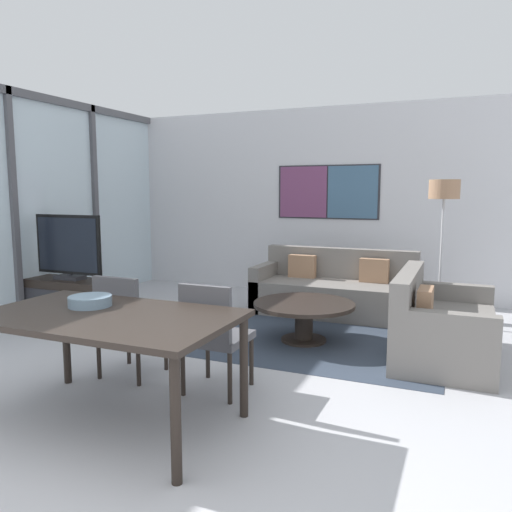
{
  "coord_description": "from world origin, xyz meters",
  "views": [
    {
      "loc": [
        1.95,
        -1.56,
        1.57
      ],
      "look_at": [
        0.11,
        2.79,
        0.95
      ],
      "focal_mm": 35.0,
      "sensor_mm": 36.0,
      "label": 1
    }
  ],
  "objects_px": {
    "dining_chair_centre": "(213,331)",
    "sofa_side": "(437,329)",
    "dining_table": "(107,324)",
    "dining_chair_left": "(126,320)",
    "tv_console": "(71,298)",
    "floor_lamp": "(444,201)",
    "television": "(68,248)",
    "sofa_main": "(335,292)",
    "fruit_bowl": "(90,300)",
    "coffee_table": "(304,312)"
  },
  "relations": [
    {
      "from": "dining_chair_centre",
      "to": "sofa_side",
      "type": "bearing_deg",
      "value": 45.65
    },
    {
      "from": "dining_table",
      "to": "dining_chair_left",
      "type": "relative_size",
      "value": 1.95
    },
    {
      "from": "tv_console",
      "to": "floor_lamp",
      "type": "height_order",
      "value": "floor_lamp"
    },
    {
      "from": "dining_chair_centre",
      "to": "floor_lamp",
      "type": "xyz_separation_m",
      "value": [
        1.5,
        2.85,
        0.95
      ]
    },
    {
      "from": "tv_console",
      "to": "dining_table",
      "type": "bearing_deg",
      "value": -42.4
    },
    {
      "from": "sofa_side",
      "to": "floor_lamp",
      "type": "relative_size",
      "value": 0.88
    },
    {
      "from": "television",
      "to": "sofa_main",
      "type": "xyz_separation_m",
      "value": [
        3.03,
        1.45,
        -0.59
      ]
    },
    {
      "from": "tv_console",
      "to": "dining_table",
      "type": "distance_m",
      "value": 3.25
    },
    {
      "from": "television",
      "to": "dining_chair_centre",
      "type": "distance_m",
      "value": 3.17
    },
    {
      "from": "fruit_bowl",
      "to": "floor_lamp",
      "type": "distance_m",
      "value": 4.11
    },
    {
      "from": "dining_chair_left",
      "to": "fruit_bowl",
      "type": "bearing_deg",
      "value": -75.14
    },
    {
      "from": "coffee_table",
      "to": "dining_chair_left",
      "type": "height_order",
      "value": "dining_chair_left"
    },
    {
      "from": "sofa_side",
      "to": "dining_chair_centre",
      "type": "xyz_separation_m",
      "value": [
        -1.54,
        -1.58,
        0.23
      ]
    },
    {
      "from": "sofa_side",
      "to": "fruit_bowl",
      "type": "xyz_separation_m",
      "value": [
        -2.22,
        -2.16,
        0.53
      ]
    },
    {
      "from": "television",
      "to": "dining_table",
      "type": "xyz_separation_m",
      "value": [
        2.37,
        -2.17,
        -0.18
      ]
    },
    {
      "from": "floor_lamp",
      "to": "fruit_bowl",
      "type": "bearing_deg",
      "value": -122.34
    },
    {
      "from": "dining_chair_left",
      "to": "coffee_table",
      "type": "bearing_deg",
      "value": 55.49
    },
    {
      "from": "sofa_side",
      "to": "dining_table",
      "type": "bearing_deg",
      "value": 139.43
    },
    {
      "from": "television",
      "to": "dining_chair_centre",
      "type": "xyz_separation_m",
      "value": [
        2.79,
        -1.46,
        -0.37
      ]
    },
    {
      "from": "dining_table",
      "to": "dining_chair_centre",
      "type": "height_order",
      "value": "dining_chair_centre"
    },
    {
      "from": "tv_console",
      "to": "dining_chair_left",
      "type": "height_order",
      "value": "dining_chair_left"
    },
    {
      "from": "dining_table",
      "to": "fruit_bowl",
      "type": "relative_size",
      "value": 5.69
    },
    {
      "from": "tv_console",
      "to": "sofa_main",
      "type": "bearing_deg",
      "value": 25.68
    },
    {
      "from": "sofa_main",
      "to": "coffee_table",
      "type": "xyz_separation_m",
      "value": [
        0.0,
        -1.34,
        0.04
      ]
    },
    {
      "from": "dining_chair_centre",
      "to": "dining_chair_left",
      "type": "bearing_deg",
      "value": 178.35
    },
    {
      "from": "dining_table",
      "to": "floor_lamp",
      "type": "xyz_separation_m",
      "value": [
        1.92,
        3.56,
        0.76
      ]
    },
    {
      "from": "dining_table",
      "to": "fruit_bowl",
      "type": "distance_m",
      "value": 0.31
    },
    {
      "from": "dining_chair_centre",
      "to": "sofa_main",
      "type": "bearing_deg",
      "value": 85.37
    },
    {
      "from": "television",
      "to": "sofa_main",
      "type": "height_order",
      "value": "television"
    },
    {
      "from": "tv_console",
      "to": "sofa_main",
      "type": "xyz_separation_m",
      "value": [
        3.03,
        1.46,
        0.04
      ]
    },
    {
      "from": "sofa_side",
      "to": "fruit_bowl",
      "type": "height_order",
      "value": "fruit_bowl"
    },
    {
      "from": "sofa_main",
      "to": "dining_chair_left",
      "type": "distance_m",
      "value": 3.09
    },
    {
      "from": "sofa_main",
      "to": "sofa_side",
      "type": "relative_size",
      "value": 1.35
    },
    {
      "from": "floor_lamp",
      "to": "tv_console",
      "type": "bearing_deg",
      "value": -161.98
    },
    {
      "from": "dining_chair_left",
      "to": "dining_chair_centre",
      "type": "distance_m",
      "value": 0.83
    },
    {
      "from": "sofa_side",
      "to": "dining_chair_left",
      "type": "height_order",
      "value": "dining_chair_left"
    },
    {
      "from": "television",
      "to": "coffee_table",
      "type": "distance_m",
      "value": 3.08
    },
    {
      "from": "coffee_table",
      "to": "fruit_bowl",
      "type": "xyz_separation_m",
      "value": [
        -0.91,
        -2.15,
        0.49
      ]
    },
    {
      "from": "sofa_side",
      "to": "dining_chair_centre",
      "type": "bearing_deg",
      "value": 135.65
    },
    {
      "from": "dining_table",
      "to": "dining_chair_left",
      "type": "bearing_deg",
      "value": 119.54
    },
    {
      "from": "sofa_side",
      "to": "dining_table",
      "type": "xyz_separation_m",
      "value": [
        -1.96,
        -2.29,
        0.42
      ]
    },
    {
      "from": "television",
      "to": "floor_lamp",
      "type": "height_order",
      "value": "floor_lamp"
    },
    {
      "from": "television",
      "to": "sofa_main",
      "type": "relative_size",
      "value": 0.49
    },
    {
      "from": "television",
      "to": "sofa_main",
      "type": "distance_m",
      "value": 3.41
    },
    {
      "from": "dining_table",
      "to": "floor_lamp",
      "type": "distance_m",
      "value": 4.12
    },
    {
      "from": "tv_console",
      "to": "coffee_table",
      "type": "height_order",
      "value": "tv_console"
    },
    {
      "from": "sofa_main",
      "to": "dining_chair_left",
      "type": "bearing_deg",
      "value": -110.28
    },
    {
      "from": "tv_console",
      "to": "floor_lamp",
      "type": "xyz_separation_m",
      "value": [
        4.29,
        1.4,
        1.21
      ]
    },
    {
      "from": "dining_chair_centre",
      "to": "television",
      "type": "bearing_deg",
      "value": 152.4
    },
    {
      "from": "television",
      "to": "floor_lamp",
      "type": "xyz_separation_m",
      "value": [
        4.29,
        1.4,
        0.58
      ]
    }
  ]
}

